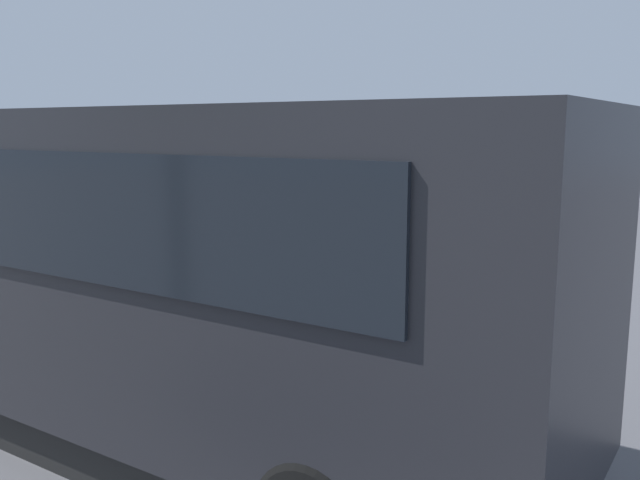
{
  "coord_description": "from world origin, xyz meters",
  "views": [
    {
      "loc": [
        -6.1,
        10.25,
        3.1
      ],
      "look_at": [
        0.2,
        0.07,
        1.1
      ],
      "focal_mm": 38.1,
      "sensor_mm": 36.0,
      "label": 1
    }
  ],
  "objects": [
    {
      "name": "ground_plane",
      "position": [
        0.0,
        0.0,
        0.0
      ],
      "size": [
        80.0,
        80.0,
        0.0
      ],
      "primitive_type": "plane",
      "color": "#4C4C51"
    },
    {
      "name": "tour_bus",
      "position": [
        -0.41,
        5.49,
        1.64
      ],
      "size": [
        10.05,
        2.79,
        3.25
      ],
      "color": "#26262B",
      "rests_on": "ground_plane"
    },
    {
      "name": "spectator_far_left",
      "position": [
        -0.81,
        2.51,
        0.99
      ],
      "size": [
        0.57,
        0.32,
        1.67
      ],
      "color": "black",
      "rests_on": "ground_plane"
    },
    {
      "name": "spectator_left",
      "position": [
        -0.05,
        2.6,
        1.05
      ],
      "size": [
        0.58,
        0.36,
        1.76
      ],
      "color": "black",
      "rests_on": "ground_plane"
    },
    {
      "name": "spectator_centre",
      "position": [
        0.93,
        2.89,
        1.02
      ],
      "size": [
        0.58,
        0.34,
        1.71
      ],
      "color": "#473823",
      "rests_on": "ground_plane"
    },
    {
      "name": "parked_motorcycle_silver",
      "position": [
        -0.2,
        3.54,
        0.48
      ],
      "size": [
        2.05,
        0.58,
        0.99
      ],
      "color": "black",
      "rests_on": "ground_plane"
    },
    {
      "name": "stunt_motorcycle",
      "position": [
        1.74,
        -3.12,
        0.61
      ],
      "size": [
        2.05,
        0.58,
        1.23
      ],
      "color": "black",
      "rests_on": "ground_plane"
    },
    {
      "name": "traffic_cone",
      "position": [
        -0.52,
        -2.02,
        0.3
      ],
      "size": [
        0.34,
        0.34,
        0.63
      ],
      "color": "orange",
      "rests_on": "ground_plane"
    },
    {
      "name": "bay_line_a",
      "position": [
        -4.46,
        -1.22,
        0.0
      ],
      "size": [
        0.12,
        3.84,
        0.01
      ],
      "color": "white",
      "rests_on": "ground_plane"
    },
    {
      "name": "bay_line_b",
      "position": [
        -1.86,
        -1.22,
        0.0
      ],
      "size": [
        0.12,
        4.64,
        0.01
      ],
      "color": "white",
      "rests_on": "ground_plane"
    },
    {
      "name": "bay_line_c",
      "position": [
        0.73,
        -1.22,
        0.0
      ],
      "size": [
        0.12,
        4.2,
        0.01
      ],
      "color": "white",
      "rests_on": "ground_plane"
    },
    {
      "name": "bay_line_d",
      "position": [
        3.32,
        -1.22,
        0.0
      ],
      "size": [
        0.12,
        4.35,
        0.01
      ],
      "color": "white",
      "rests_on": "ground_plane"
    }
  ]
}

